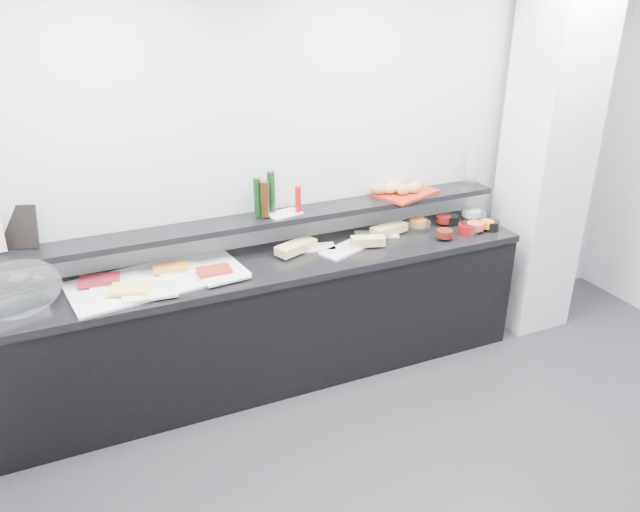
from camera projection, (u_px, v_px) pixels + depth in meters
name	position (u px, v px, depth m)	size (l,w,h in m)	color
back_wall	(347.00, 171.00, 4.43)	(5.00, 0.02, 2.70)	silver
column	(546.00, 160.00, 4.69)	(0.50, 0.50, 2.70)	white
buffet_cabinet	(272.00, 324.00, 4.31)	(3.60, 0.60, 0.85)	black
counter_top	(270.00, 265.00, 4.12)	(3.62, 0.62, 0.05)	black
wall_shelf	(260.00, 220.00, 4.16)	(3.60, 0.25, 0.04)	black
cloche_base	(4.00, 310.00, 3.49)	(0.41, 0.28, 0.04)	silver
cloche_dome	(17.00, 290.00, 3.48)	(0.50, 0.33, 0.34)	white
linen_runner	(158.00, 279.00, 3.86)	(1.05, 0.50, 0.01)	white
platter_meat_a	(114.00, 280.00, 3.82)	(0.27, 0.18, 0.01)	white
food_meat_a	(99.00, 280.00, 3.78)	(0.24, 0.15, 0.02)	maroon
platter_salmon	(176.00, 268.00, 3.98)	(0.26, 0.17, 0.01)	white
food_salmon	(170.00, 267.00, 3.94)	(0.21, 0.14, 0.02)	orange
platter_cheese	(149.00, 292.00, 3.68)	(0.32, 0.21, 0.01)	white
food_cheese	(130.00, 289.00, 3.67)	(0.23, 0.14, 0.02)	#FDE462
platter_meat_b	(225.00, 276.00, 3.87)	(0.28, 0.19, 0.01)	white
food_meat_b	(214.00, 270.00, 3.90)	(0.21, 0.13, 0.02)	maroon
sandwich_plate_left	(313.00, 248.00, 4.30)	(0.30, 0.13, 0.01)	silver
sandwich_food_left	(296.00, 247.00, 4.22)	(0.30, 0.11, 0.06)	#D9C172
tongs_left	(303.00, 251.00, 4.23)	(0.01, 0.01, 0.16)	silver
sandwich_plate_mid	(346.00, 249.00, 4.28)	(0.39, 0.17, 0.01)	white
sandwich_food_mid	(368.00, 241.00, 4.31)	(0.23, 0.09, 0.06)	#D2B86E
tongs_mid	(337.00, 252.00, 4.21)	(0.01, 0.01, 0.16)	silver
sandwich_plate_right	(377.00, 234.00, 4.52)	(0.31, 0.13, 0.01)	white
sandwich_food_right	(389.00, 229.00, 4.51)	(0.28, 0.11, 0.06)	#D0BB6D
tongs_right	(385.00, 235.00, 4.48)	(0.01, 0.01, 0.16)	#BABDC1
bowl_glass_fruit	(418.00, 226.00, 4.60)	(0.19, 0.19, 0.07)	white
fill_glass_fruit	(418.00, 222.00, 4.62)	(0.12, 0.12, 0.05)	orange
bowl_black_jam	(451.00, 220.00, 4.71)	(0.12, 0.12, 0.07)	black
fill_black_jam	(443.00, 219.00, 4.69)	(0.11, 0.11, 0.05)	#630E0E
bowl_glass_cream	(474.00, 216.00, 4.78)	(0.17, 0.17, 0.07)	white
fill_glass_cream	(471.00, 212.00, 4.82)	(0.15, 0.15, 0.05)	white
bowl_red_jam	(467.00, 229.00, 4.54)	(0.12, 0.12, 0.07)	maroon
fill_red_jam	(445.00, 233.00, 4.43)	(0.12, 0.12, 0.05)	#52160B
bowl_glass_salmon	(470.00, 229.00, 4.55)	(0.14, 0.14, 0.07)	silver
fill_glass_salmon	(475.00, 226.00, 4.56)	(0.12, 0.12, 0.05)	#DE5836
bowl_black_fruit	(491.00, 226.00, 4.60)	(0.11, 0.11, 0.07)	black
fill_black_fruit	(487.00, 224.00, 4.60)	(0.10, 0.10, 0.05)	orange
framed_print	(18.00, 227.00, 3.66)	(0.22, 0.02, 0.26)	black
condiment_tray	(284.00, 214.00, 4.20)	(0.22, 0.14, 0.01)	white
bottle_green_a	(257.00, 197.00, 4.10)	(0.05, 0.05, 0.26)	black
bottle_brown	(265.00, 199.00, 4.09)	(0.06, 0.06, 0.24)	#371D0A
bottle_green_b	(271.00, 192.00, 4.17)	(0.05, 0.05, 0.28)	#0E3615
bottle_hot	(298.00, 199.00, 4.18)	(0.04, 0.04, 0.18)	red
shaker_salt	(298.00, 207.00, 4.21)	(0.03, 0.03, 0.07)	silver
shaker_pepper	(297.00, 203.00, 4.27)	(0.03, 0.03, 0.07)	white
bread_tray	(405.00, 193.00, 4.59)	(0.44, 0.31, 0.02)	#A52511
bread_roll_nw	(380.00, 189.00, 4.51)	(0.14, 0.09, 0.08)	#B28444
bread_roll_n	(395.00, 185.00, 4.60)	(0.15, 0.09, 0.08)	tan
bread_roll_ne	(399.00, 183.00, 4.62)	(0.15, 0.09, 0.08)	#B48A44
bread_roll_se	(414.00, 187.00, 4.54)	(0.12, 0.08, 0.08)	tan
bread_roll_midw	(391.00, 188.00, 4.53)	(0.16, 0.10, 0.08)	tan
bread_roll_mide	(404.00, 189.00, 4.50)	(0.12, 0.08, 0.08)	tan
carafe	(470.00, 165.00, 4.74)	(0.11, 0.11, 0.30)	white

